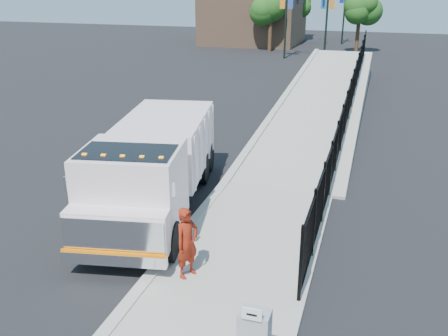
% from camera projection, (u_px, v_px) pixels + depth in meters
% --- Properties ---
extents(ground, '(120.00, 120.00, 0.00)m').
position_uv_depth(ground, '(183.00, 239.00, 13.81)').
color(ground, black).
rests_on(ground, ground).
extents(sidewalk, '(3.55, 12.00, 0.12)m').
position_uv_depth(sidewalk, '(228.00, 289.00, 11.47)').
color(sidewalk, '#9E998E').
rests_on(sidewalk, ground).
extents(curb, '(0.30, 12.00, 0.16)m').
position_uv_depth(curb, '(152.00, 275.00, 12.00)').
color(curb, '#ADAAA3').
rests_on(curb, ground).
extents(ramp, '(3.95, 24.06, 3.19)m').
position_uv_depth(ramp, '(326.00, 109.00, 27.50)').
color(ramp, '#9E998E').
rests_on(ramp, ground).
extents(iron_fence, '(0.10, 28.00, 1.80)m').
position_uv_depth(iron_fence, '(348.00, 112.00, 23.21)').
color(iron_fence, black).
rests_on(iron_fence, ground).
extents(truck, '(3.99, 8.41, 2.77)m').
position_uv_depth(truck, '(153.00, 164.00, 14.95)').
color(truck, black).
rests_on(truck, ground).
extents(worker, '(0.65, 0.75, 1.75)m').
position_uv_depth(worker, '(187.00, 243.00, 11.62)').
color(worker, maroon).
rests_on(worker, sidewalk).
extents(arrow_sign, '(0.35, 0.04, 0.22)m').
position_uv_depth(arrow_sign, '(252.00, 314.00, 8.38)').
color(arrow_sign, white).
rests_on(arrow_sign, utility_cabinet).
extents(debris, '(0.29, 0.29, 0.07)m').
position_uv_depth(debris, '(185.00, 268.00, 12.14)').
color(debris, silver).
rests_on(debris, sidewalk).
extents(light_pole_0, '(3.78, 0.22, 8.00)m').
position_uv_depth(light_pole_0, '(290.00, 7.00, 42.99)').
color(light_pole_0, black).
rests_on(light_pole_0, ground).
extents(light_pole_1, '(3.78, 0.22, 8.00)m').
position_uv_depth(light_pole_1, '(324.00, 8.00, 42.86)').
color(light_pole_1, black).
rests_on(light_pole_1, ground).
extents(light_pole_2, '(3.77, 0.22, 8.00)m').
position_uv_depth(light_pole_2, '(296.00, 3.00, 50.73)').
color(light_pole_2, black).
rests_on(light_pole_2, ground).
extents(light_pole_3, '(3.78, 0.22, 8.00)m').
position_uv_depth(light_pole_3, '(342.00, 2.00, 52.82)').
color(light_pole_3, black).
rests_on(light_pole_3, ground).
extents(tree_0, '(2.95, 2.95, 5.47)m').
position_uv_depth(tree_0, '(271.00, 9.00, 47.53)').
color(tree_0, '#382314').
rests_on(tree_0, ground).
extents(tree_1, '(2.39, 2.39, 5.20)m').
position_uv_depth(tree_1, '(360.00, 10.00, 46.52)').
color(tree_1, '#382314').
rests_on(tree_1, ground).
extents(tree_2, '(2.62, 2.62, 5.31)m').
position_uv_depth(tree_2, '(299.00, 4.00, 56.32)').
color(tree_2, '#382314').
rests_on(tree_2, ground).
extents(building, '(10.00, 10.00, 8.00)m').
position_uv_depth(building, '(254.00, 5.00, 54.12)').
color(building, '#8C664C').
rests_on(building, ground).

